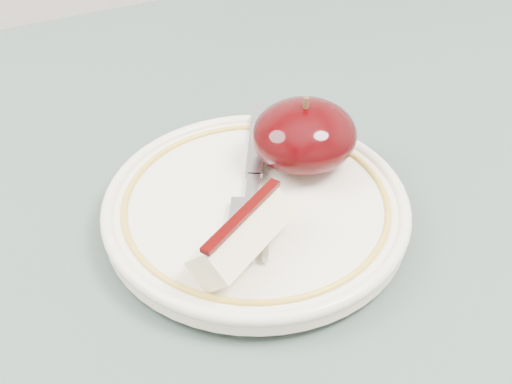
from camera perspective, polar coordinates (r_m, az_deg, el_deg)
name	(u,v)px	position (r m, az deg, el deg)	size (l,w,h in m)	color
plate	(256,208)	(0.48, 0.00, -1.27)	(0.21, 0.21, 0.02)	#F2E8CB
apple_half	(304,135)	(0.50, 3.88, 4.54)	(0.08, 0.07, 0.05)	black
apple_wedge	(242,236)	(0.43, -1.09, -3.55)	(0.08, 0.07, 0.04)	beige
fork	(254,177)	(0.49, -0.19, 1.23)	(0.10, 0.16, 0.00)	gray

